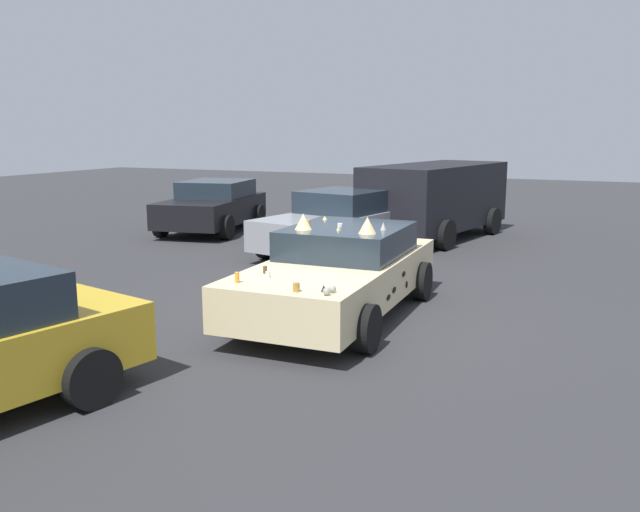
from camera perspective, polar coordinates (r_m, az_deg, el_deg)
The scene contains 5 objects.
ground_plane at distance 10.02m, azimuth 1.57°, elevation -5.19°, with size 60.00×60.00×0.00m, color #2D2D30.
art_car_decorated at distance 9.92m, azimuth 1.77°, elevation -1.32°, with size 4.64×2.17×1.56m.
parked_van_row_back_far at distance 17.20m, azimuth 10.03°, elevation 5.13°, with size 5.16×2.92×1.91m.
parked_sedan_behind_right at distance 18.41m, azimuth -9.31°, elevation 4.35°, with size 4.16×2.56×1.38m.
parked_sedan_row_back_center at distance 14.77m, azimuth 1.38°, elevation 2.89°, with size 4.31×2.61×1.42m.
Camera 1 is at (-8.89, -3.66, 2.79)m, focal length 36.74 mm.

